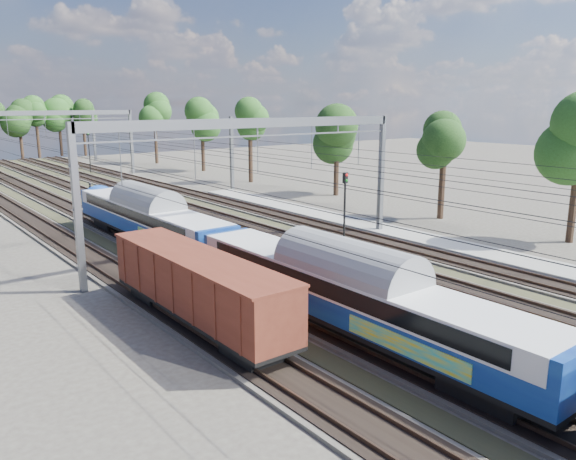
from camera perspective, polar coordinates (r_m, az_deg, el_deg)
track_bed at (r=49.89m, az=-12.91°, el=1.09°), size 21.00×130.00×0.34m
platform at (r=39.08m, az=20.52°, el=-2.53°), size 3.00×70.00×0.30m
catenary at (r=56.23m, az=-16.30°, el=8.67°), size 25.65×130.00×9.00m
tree_belt at (r=97.69m, az=-22.21°, el=10.72°), size 39.17×101.37×12.19m
emu_train at (r=23.73m, az=6.90°, el=-5.58°), size 2.87×60.84×4.20m
freight_boxcar at (r=25.49m, az=-9.20°, el=-5.54°), size 2.60×12.53×3.23m
worker at (r=64.00m, az=-19.41°, el=3.85°), size 0.58×0.69×1.61m
signal_near at (r=36.43m, az=5.79°, el=2.63°), size 0.39×0.36×5.60m
signal_far at (r=86.58m, az=-19.58°, el=8.05°), size 0.40×0.37×6.19m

